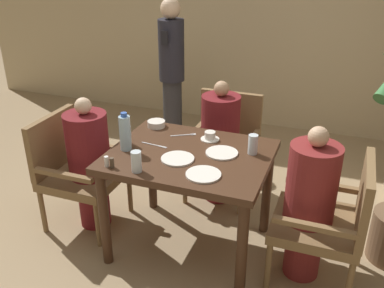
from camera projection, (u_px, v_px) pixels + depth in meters
ground_plane at (190, 245)px, 3.24m from camera, size 16.00×16.00×0.00m
wall_back at (271, 8)px, 4.81m from camera, size 8.00×0.06×2.80m
dining_table at (190, 168)px, 2.96m from camera, size 1.09×0.87×0.78m
chair_left_side at (75, 167)px, 3.34m from camera, size 0.56×0.56×0.89m
diner_in_left_chair at (90, 163)px, 3.26m from camera, size 0.32×0.32×1.07m
chair_far_side at (225, 142)px, 3.75m from camera, size 0.56×0.56×0.89m
diner_in_far_chair at (220, 141)px, 3.60m from camera, size 0.32×0.32×1.08m
chair_right_side at (331, 217)px, 2.72m from camera, size 0.56×0.56×0.89m
diner_in_right_chair at (309, 203)px, 2.74m from camera, size 0.32×0.32×1.09m
standing_host at (172, 70)px, 4.51m from camera, size 0.27×0.30×1.58m
plate_main_left at (222, 153)px, 2.90m from camera, size 0.22×0.22×0.01m
plate_main_right at (178, 159)px, 2.82m from camera, size 0.22×0.22×0.01m
plate_dessert_center at (203, 174)px, 2.63m from camera, size 0.22×0.22×0.01m
teacup_with_saucer at (210, 136)px, 3.09m from camera, size 0.14×0.14×0.06m
bowl_small at (156, 124)px, 3.31m from camera, size 0.14×0.14×0.05m
water_bottle at (125, 133)px, 2.91m from camera, size 0.08×0.08×0.27m
glass_tall_near at (136, 162)px, 2.65m from camera, size 0.07×0.07×0.14m
glass_tall_mid at (127, 135)px, 3.01m from camera, size 0.07×0.07×0.14m
glass_tall_far at (253, 144)px, 2.87m from camera, size 0.07×0.07×0.14m
salt_shaker at (107, 162)px, 2.72m from camera, size 0.03×0.03×0.07m
pepper_shaker at (112, 163)px, 2.71m from camera, size 0.03×0.03×0.07m
fork_beside_plate at (186, 135)px, 3.18m from camera, size 0.17×0.11×0.00m
knife_beside_plate at (156, 145)px, 3.01m from camera, size 0.20×0.03×0.00m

